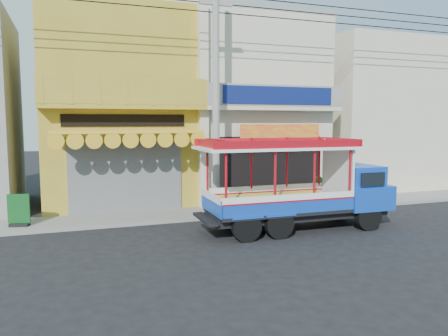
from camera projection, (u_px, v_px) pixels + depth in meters
name	position (u px, v px, depth m)	size (l,w,h in m)	color
ground	(282.00, 238.00, 13.23)	(90.00, 90.00, 0.00)	black
sidewalk	(235.00, 211.00, 16.97)	(30.00, 2.00, 0.12)	slate
shophouse_left	(116.00, 108.00, 18.92)	(6.00, 7.50, 8.24)	#A38B24
shophouse_right	(244.00, 109.00, 20.92)	(6.00, 6.75, 8.24)	beige
party_pilaster	(203.00, 109.00, 17.01)	(0.35, 0.30, 8.00)	beige
filler_building_right	(365.00, 116.00, 23.32)	(6.00, 6.00, 7.60)	beige
utility_pole	(220.00, 79.00, 15.50)	(28.00, 0.26, 9.00)	gray
songthaew_truck	(310.00, 186.00, 14.25)	(6.38, 2.23, 2.97)	black
green_sign	(19.00, 213.00, 14.16)	(0.69, 0.44, 1.06)	black
potted_plant_b	(320.00, 190.00, 18.12)	(0.61, 0.49, 1.11)	#1A4F16
potted_plant_c	(315.00, 193.00, 18.02)	(0.51, 0.51, 0.91)	#1A4F16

